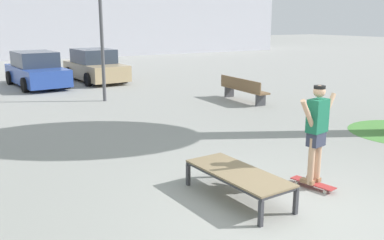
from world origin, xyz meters
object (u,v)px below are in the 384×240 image
Objects in this scene: skater at (317,128)px; car_blue at (36,70)px; car_tan at (95,67)px; park_bench at (243,89)px; skate_box at (238,174)px; skateboard at (313,183)px.

car_blue is at bearing 98.22° from skater.
car_tan is 8.17m from park_bench.
car_blue is 1.81× the size of park_bench.
skate_box is 1.15× the size of skater.
skater is 14.48m from car_blue.
car_blue and car_tan have the same top height.
car_blue is at bearing -173.18° from car_tan.
park_bench is at bearing 53.35° from skate_box.
skateboard is 0.99m from skater.
skate_box is 0.45× the size of car_blue.
skateboard is at bearing -10.92° from skate_box.
skater is 0.39× the size of car_blue.
car_tan is at bearing 87.60° from skateboard.
park_bench reaches higher than skate_box.
skate_box is 14.08m from car_blue.
park_bench reaches higher than skateboard.
skateboard is 0.49× the size of skater.
skateboard is at bearing -117.38° from park_bench.
skater reaches higher than car_blue.
park_bench is at bearing -68.09° from car_tan.
skateboard is at bearing -77.43° from skater.
car_blue is at bearing 92.73° from skate_box.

